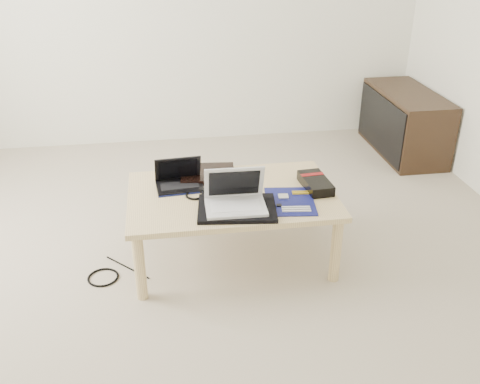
{
  "coord_description": "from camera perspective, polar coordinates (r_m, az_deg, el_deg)",
  "views": [
    {
      "loc": [
        -0.14,
        -2.36,
        1.72
      ],
      "look_at": [
        0.25,
        0.15,
        0.4
      ],
      "focal_mm": 40.0,
      "sensor_mm": 36.0,
      "label": 1
    }
  ],
  "objects": [
    {
      "name": "motherboard",
      "position": [
        2.78,
        5.4,
        -0.99
      ],
      "size": [
        0.28,
        0.34,
        0.01
      ],
      "color": "#0B0F4C",
      "rests_on": "coffee_table"
    },
    {
      "name": "white_laptop",
      "position": [
        2.67,
        -0.52,
        -0.72
      ],
      "size": [
        0.31,
        0.22,
        0.21
      ],
      "color": "silver",
      "rests_on": "neoprene_sleeve"
    },
    {
      "name": "remote",
      "position": [
        2.85,
        1.1,
        -0.01
      ],
      "size": [
        0.09,
        0.22,
        0.02
      ],
      "color": "silver",
      "rests_on": "coffee_table"
    },
    {
      "name": "netbook",
      "position": [
        2.93,
        -6.51,
        1.22
      ],
      "size": [
        0.26,
        0.2,
        0.17
      ],
      "color": "black",
      "rests_on": "coffee_table"
    },
    {
      "name": "book",
      "position": [
        3.04,
        -3.45,
        1.95
      ],
      "size": [
        0.32,
        0.28,
        0.03
      ],
      "color": "black",
      "rests_on": "coffee_table"
    },
    {
      "name": "gpu_box",
      "position": [
        2.93,
        8.05,
        0.94
      ],
      "size": [
        0.15,
        0.26,
        0.06
      ],
      "color": "black",
      "rests_on": "coffee_table"
    },
    {
      "name": "media_cabinet",
      "position": [
        4.51,
        17.05,
        7.11
      ],
      "size": [
        0.41,
        0.9,
        0.5
      ],
      "color": "#3A2717",
      "rests_on": "ground"
    },
    {
      "name": "floor_cable_coil",
      "position": [
        2.97,
        -14.4,
        -8.81
      ],
      "size": [
        0.21,
        0.21,
        0.01
      ],
      "primitive_type": "torus",
      "rotation": [
        0.0,
        0.0,
        0.34
      ],
      "color": "black",
      "rests_on": "ground"
    },
    {
      "name": "ground",
      "position": [
        2.92,
        -4.37,
        -8.76
      ],
      "size": [
        4.0,
        4.0,
        0.0
      ],
      "primitive_type": "plane",
      "color": "#BAAF97",
      "rests_on": "ground"
    },
    {
      "name": "floor_cable_trail",
      "position": [
        3.02,
        -11.93,
        -7.86
      ],
      "size": [
        0.24,
        0.24,
        0.01
      ],
      "primitive_type": "cylinder",
      "rotation": [
        1.57,
        0.0,
        0.78
      ],
      "color": "black",
      "rests_on": "ground"
    },
    {
      "name": "coffee_table",
      "position": [
        2.88,
        -0.88,
        -1.01
      ],
      "size": [
        1.1,
        0.7,
        0.4
      ],
      "color": "#E6CA8A",
      "rests_on": "ground"
    },
    {
      "name": "cable_coil",
      "position": [
        2.83,
        -4.83,
        -0.33
      ],
      "size": [
        0.12,
        0.12,
        0.01
      ],
      "primitive_type": "torus",
      "rotation": [
        0.0,
        0.0,
        0.21
      ],
      "color": "black",
      "rests_on": "coffee_table"
    },
    {
      "name": "tablet",
      "position": [
        2.83,
        -1.25,
        -0.23
      ],
      "size": [
        0.27,
        0.23,
        0.01
      ],
      "color": "black",
      "rests_on": "coffee_table"
    },
    {
      "name": "neoprene_sleeve",
      "position": [
        2.69,
        -0.33,
        -1.75
      ],
      "size": [
        0.42,
        0.33,
        0.02
      ],
      "primitive_type": "cube",
      "rotation": [
        0.0,
        0.0,
        -0.12
      ],
      "color": "black",
      "rests_on": "coffee_table"
    }
  ]
}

